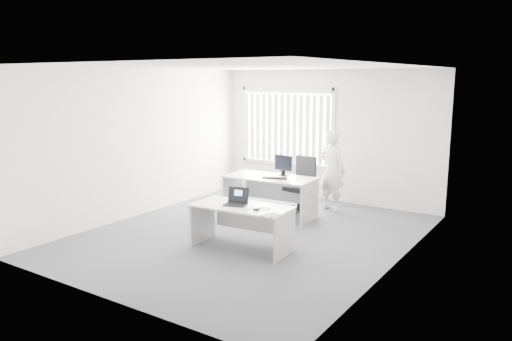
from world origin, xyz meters
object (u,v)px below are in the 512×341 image
Objects in this scene: office_chair at (301,195)px; person at (332,170)px; laptop at (235,197)px; monitor at (283,165)px; desk_far at (270,188)px; desk_near at (242,218)px.

person is (0.44, 0.49, 0.47)m from office_chair.
office_chair is 0.81m from person.
monitor reaches higher than laptop.
person is (0.78, 1.09, 0.25)m from desk_far.
office_chair reaches higher than laptop.
desk_near is 2.93m from person.
office_chair is 2.52m from laptop.
monitor is (-0.38, 2.10, 0.15)m from laptop.
desk_near is 2.45m from office_chair.
office_chair is 2.76× the size of monitor.
person is at bearing 55.84° from office_chair.
office_chair is 3.31× the size of laptop.
office_chair is (-0.28, 2.43, -0.16)m from desk_near.
desk_near is at bearing -69.19° from monitor.
desk_far is 5.24× the size of laptop.
person reaches higher than desk_near.
desk_near is 3.92× the size of monitor.
desk_far is at bearing 68.31° from person.
desk_near is 2.17m from monitor.
laptop is at bearing -160.47° from desk_near.
desk_near is 4.70× the size of laptop.
desk_far is at bearing -115.07° from monitor.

